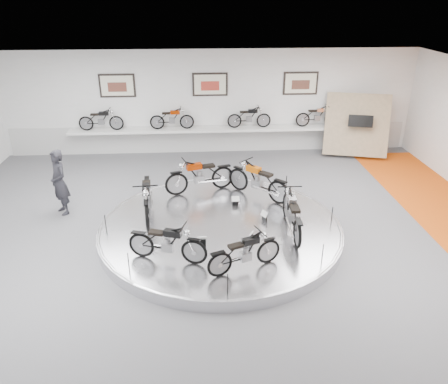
{
  "coord_description": "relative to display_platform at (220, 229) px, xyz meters",
  "views": [
    {
      "loc": [
        -0.56,
        -9.85,
        5.94
      ],
      "look_at": [
        0.12,
        0.6,
        1.1
      ],
      "focal_mm": 35.0,
      "sensor_mm": 36.0,
      "label": 1
    }
  ],
  "objects": [
    {
      "name": "floor",
      "position": [
        0.0,
        -0.3,
        -0.15
      ],
      "size": [
        16.0,
        16.0,
        0.0
      ],
      "primitive_type": "plane",
      "color": "#555558",
      "rests_on": "ground"
    },
    {
      "name": "bike_e",
      "position": [
        0.42,
        -2.09,
        0.6
      ],
      "size": [
        1.62,
        1.07,
        0.9
      ],
      "primitive_type": null,
      "rotation": [
        0.0,
        0.0,
        6.67
      ],
      "color": "black",
      "rests_on": "display_platform"
    },
    {
      "name": "shelf",
      "position": [
        0.0,
        6.4,
        0.85
      ],
      "size": [
        11.0,
        0.55,
        0.1
      ],
      "primitive_type": "cube",
      "color": "silver",
      "rests_on": "wall_back"
    },
    {
      "name": "shelf_bike_a",
      "position": [
        -4.2,
        6.4,
        1.27
      ],
      "size": [
        1.22,
        0.43,
        0.73
      ],
      "primitive_type": null,
      "color": "black",
      "rests_on": "shelf"
    },
    {
      "name": "bike_f",
      "position": [
        1.79,
        -0.51,
        0.69
      ],
      "size": [
        0.68,
        1.86,
        1.09
      ],
      "primitive_type": null,
      "rotation": [
        0.0,
        0.0,
        7.84
      ],
      "color": "#B5B6BB",
      "rests_on": "display_platform"
    },
    {
      "name": "bike_c",
      "position": [
        -1.96,
        0.64,
        0.71
      ],
      "size": [
        0.83,
        1.95,
        1.12
      ],
      "primitive_type": null,
      "rotation": [
        0.0,
        0.0,
        4.8
      ],
      "color": "black",
      "rests_on": "display_platform"
    },
    {
      "name": "visitor",
      "position": [
        -4.52,
        1.57,
        0.81
      ],
      "size": [
        0.79,
        0.84,
        1.93
      ],
      "primitive_type": "imported",
      "rotation": [
        0.0,
        0.0,
        -0.92
      ],
      "color": "black",
      "rests_on": "floor"
    },
    {
      "name": "display_panel",
      "position": [
        5.6,
        5.8,
        1.1
      ],
      "size": [
        2.56,
        1.52,
        2.3
      ],
      "primitive_type": "cube",
      "rotation": [
        -0.35,
        0.0,
        -0.26
      ],
      "color": "tan",
      "rests_on": "floor"
    },
    {
      "name": "poster_right",
      "position": [
        3.5,
        6.66,
        2.55
      ],
      "size": [
        1.35,
        0.06,
        0.88
      ],
      "primitive_type": "cube",
      "color": "#EBE8C9",
      "rests_on": "wall_back"
    },
    {
      "name": "poster_center",
      "position": [
        0.0,
        6.66,
        2.55
      ],
      "size": [
        1.35,
        0.06,
        0.88
      ],
      "primitive_type": "cube",
      "color": "#EBE8C9",
      "rests_on": "wall_back"
    },
    {
      "name": "poster_left",
      "position": [
        -3.5,
        6.66,
        2.55
      ],
      "size": [
        1.35,
        0.06,
        0.88
      ],
      "primitive_type": "cube",
      "color": "#EBE8C9",
      "rests_on": "wall_back"
    },
    {
      "name": "bike_b",
      "position": [
        -0.5,
        2.13,
        0.7
      ],
      "size": [
        1.97,
        1.17,
        1.09
      ],
      "primitive_type": null,
      "rotation": [
        0.0,
        0.0,
        3.44
      ],
      "color": "#872200",
      "rests_on": "display_platform"
    },
    {
      "name": "shelf_bike_c",
      "position": [
        1.5,
        6.4,
        1.27
      ],
      "size": [
        1.22,
        0.43,
        0.73
      ],
      "primitive_type": null,
      "color": "black",
      "rests_on": "shelf"
    },
    {
      "name": "platform_rim",
      "position": [
        0.0,
        0.0,
        0.12
      ],
      "size": [
        6.4,
        6.4,
        0.1
      ],
      "primitive_type": "torus",
      "color": "#B2B2BA",
      "rests_on": "display_platform"
    },
    {
      "name": "bike_d",
      "position": [
        -1.3,
        -1.62,
        0.62
      ],
      "size": [
        1.7,
        1.02,
        0.94
      ],
      "primitive_type": null,
      "rotation": [
        0.0,
        0.0,
        5.98
      ],
      "color": "black",
      "rests_on": "display_platform"
    },
    {
      "name": "ceiling",
      "position": [
        0.0,
        -0.3,
        3.85
      ],
      "size": [
        16.0,
        16.0,
        0.0
      ],
      "primitive_type": "plane",
      "rotation": [
        3.14,
        0.0,
        0.0
      ],
      "color": "white",
      "rests_on": "wall_back"
    },
    {
      "name": "bike_a",
      "position": [
        1.22,
        1.65,
        0.69
      ],
      "size": [
        1.78,
        1.76,
        1.09
      ],
      "primitive_type": null,
      "rotation": [
        0.0,
        0.0,
        2.37
      ],
      "color": "#BD5306",
      "rests_on": "display_platform"
    },
    {
      "name": "shelf_bike_d",
      "position": [
        4.2,
        6.4,
        1.27
      ],
      "size": [
        1.22,
        0.43,
        0.73
      ],
      "primitive_type": null,
      "color": "#B5B6BB",
      "rests_on": "shelf"
    },
    {
      "name": "dado_band",
      "position": [
        0.0,
        6.68,
        0.4
      ],
      "size": [
        15.68,
        0.04,
        1.1
      ],
      "primitive_type": "cube",
      "color": "#BCBCBA",
      "rests_on": "floor"
    },
    {
      "name": "display_platform",
      "position": [
        0.0,
        0.0,
        0.0
      ],
      "size": [
        6.4,
        6.4,
        0.3
      ],
      "primitive_type": "cylinder",
      "color": "silver",
      "rests_on": "floor"
    },
    {
      "name": "shelf_bike_b",
      "position": [
        -1.5,
        6.4,
        1.27
      ],
      "size": [
        1.22,
        0.43,
        0.73
      ],
      "primitive_type": null,
      "color": "#872200",
      "rests_on": "shelf"
    },
    {
      "name": "wall_back",
      "position": [
        0.0,
        6.7,
        1.85
      ],
      "size": [
        16.0,
        0.0,
        16.0
      ],
      "primitive_type": "plane",
      "rotation": [
        1.57,
        0.0,
        0.0
      ],
      "color": "white",
      "rests_on": "floor"
    }
  ]
}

